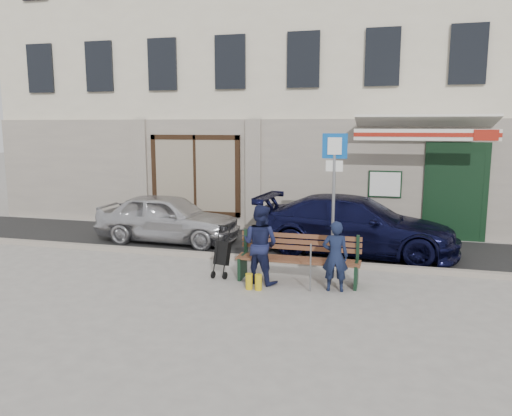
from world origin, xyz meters
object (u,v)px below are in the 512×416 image
(car_silver, at_px, (168,218))
(parking_sign, at_px, (334,177))
(car_navy, at_px, (356,225))
(bench, at_px, (296,259))
(woman, at_px, (260,244))
(stroller, at_px, (222,254))
(man, at_px, (335,256))

(car_silver, bearing_deg, parking_sign, -101.81)
(car_navy, relative_size, bench, 1.97)
(woman, xyz_separation_m, stroller, (-0.85, 0.21, -0.31))
(parking_sign, height_order, woman, parking_sign)
(car_silver, xyz_separation_m, woman, (3.19, -2.72, 0.13))
(car_silver, height_order, parking_sign, parking_sign)
(man, bearing_deg, bench, -29.62)
(stroller, bearing_deg, parking_sign, 46.20)
(stroller, bearing_deg, bench, 11.88)
(bench, relative_size, stroller, 2.35)
(man, bearing_deg, car_navy, -99.64)
(car_navy, xyz_separation_m, stroller, (-2.48, -2.54, -0.23))
(man, bearing_deg, woman, -11.26)
(bench, distance_m, stroller, 1.50)
(bench, bearing_deg, woman, -161.82)
(man, relative_size, stroller, 1.29)
(stroller, bearing_deg, woman, -2.16)
(woman, bearing_deg, stroller, 3.53)
(parking_sign, distance_m, bench, 2.12)
(bench, bearing_deg, stroller, -179.79)
(bench, xyz_separation_m, stroller, (-1.50, -0.01, -0.00))
(car_silver, distance_m, man, 5.44)
(car_silver, relative_size, car_navy, 0.80)
(car_silver, distance_m, stroller, 3.43)
(parking_sign, height_order, bench, parking_sign)
(man, height_order, woman, woman)
(bench, height_order, woman, woman)
(woman, bearing_deg, bench, -144.47)
(car_navy, bearing_deg, stroller, 141.23)
(bench, relative_size, man, 1.83)
(bench, height_order, stroller, stroller)
(car_navy, xyz_separation_m, woman, (-1.63, -2.75, 0.08))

